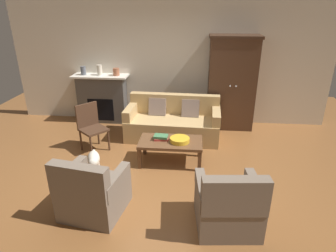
% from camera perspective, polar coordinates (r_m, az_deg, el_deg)
% --- Properties ---
extents(ground_plane, '(9.60, 9.60, 0.00)m').
position_cam_1_polar(ground_plane, '(4.91, -2.54, -9.60)').
color(ground_plane, brown).
extents(back_wall, '(7.20, 0.10, 2.80)m').
position_cam_1_polar(back_wall, '(6.79, 0.19, 12.46)').
color(back_wall, silver).
rests_on(back_wall, ground).
extents(fireplace, '(1.26, 0.48, 1.12)m').
position_cam_1_polar(fireplace, '(7.05, -12.70, 5.34)').
color(fireplace, '#4C4947').
rests_on(fireplace, ground).
extents(armoire, '(1.06, 0.57, 2.03)m').
position_cam_1_polar(armoire, '(6.57, 12.31, 8.17)').
color(armoire, '#472D1E').
rests_on(armoire, ground).
extents(couch, '(1.95, 0.93, 0.86)m').
position_cam_1_polar(couch, '(6.11, 0.97, 0.61)').
color(couch, tan).
rests_on(couch, ground).
extents(coffee_table, '(1.10, 0.60, 0.42)m').
position_cam_1_polar(coffee_table, '(5.11, 0.52, -3.46)').
color(coffee_table, brown).
rests_on(coffee_table, ground).
extents(fruit_bowl, '(0.34, 0.34, 0.07)m').
position_cam_1_polar(fruit_bowl, '(5.04, 2.31, -2.71)').
color(fruit_bowl, gold).
rests_on(fruit_bowl, coffee_table).
extents(book_stack, '(0.26, 0.19, 0.08)m').
position_cam_1_polar(book_stack, '(5.13, -1.38, -2.22)').
color(book_stack, '#B73833').
rests_on(book_stack, coffee_table).
extents(mantel_vase_slate, '(0.12, 0.12, 0.19)m').
position_cam_1_polar(mantel_vase_slate, '(7.00, -16.22, 10.35)').
color(mantel_vase_slate, '#565B66').
rests_on(mantel_vase_slate, fireplace).
extents(mantel_vase_cream, '(0.11, 0.11, 0.23)m').
position_cam_1_polar(mantel_vase_cream, '(6.87, -13.23, 10.59)').
color(mantel_vase_cream, beige).
rests_on(mantel_vase_cream, fireplace).
extents(mantel_vase_terracotta, '(0.14, 0.14, 0.17)m').
position_cam_1_polar(mantel_vase_terracotta, '(6.77, -10.10, 10.37)').
color(mantel_vase_terracotta, '#A86042').
rests_on(mantel_vase_terracotta, fireplace).
extents(armchair_near_left, '(0.89, 0.89, 0.88)m').
position_cam_1_polar(armchair_near_left, '(4.09, -14.57, -12.54)').
color(armchair_near_left, '#756656').
rests_on(armchair_near_left, ground).
extents(armchair_near_right, '(0.84, 0.84, 0.88)m').
position_cam_1_polar(armchair_near_right, '(3.83, 11.70, -15.03)').
color(armchair_near_right, '#756656').
rests_on(armchair_near_right, ground).
extents(side_chair_wooden, '(0.62, 0.62, 0.90)m').
position_cam_1_polar(side_chair_wooden, '(5.72, -14.85, 0.31)').
color(side_chair_wooden, '#472D1E').
rests_on(side_chair_wooden, ground).
extents(dog, '(0.31, 0.55, 0.39)m').
position_cam_1_polar(dog, '(5.01, -14.33, -6.41)').
color(dog, beige).
rests_on(dog, ground).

